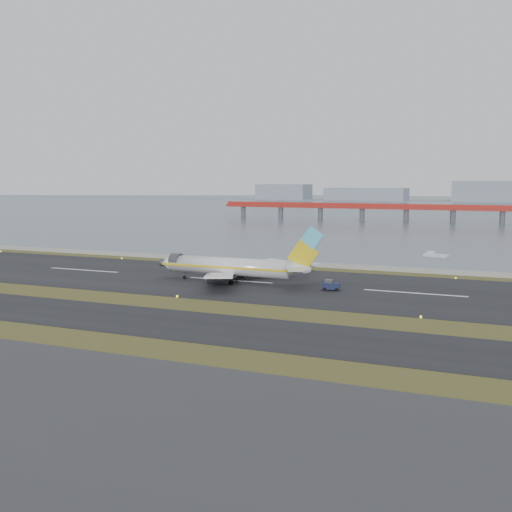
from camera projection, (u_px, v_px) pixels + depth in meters
name	position (u px, v px, depth m)	size (l,w,h in m)	color
ground	(155.00, 305.00, 113.53)	(1000.00, 1000.00, 0.00)	#394619
taxiway_strip	(114.00, 317.00, 102.63)	(1000.00, 18.00, 0.10)	black
runway_strip	(230.00, 280.00, 140.74)	(1000.00, 45.00, 0.10)	black
seawall	(281.00, 263.00, 167.91)	(1000.00, 2.50, 1.00)	gray
bay_water	(460.00, 207.00, 530.92)	(1400.00, 800.00, 1.30)	#495B68
red_pier	(453.00, 209.00, 331.44)	(260.00, 5.00, 10.20)	#A5231C
far_shoreline	(492.00, 196.00, 669.89)	(1400.00, 80.00, 60.50)	gray
airliner	(235.00, 267.00, 137.27)	(38.52, 32.89, 12.80)	silver
pushback_tug	(331.00, 285.00, 127.71)	(3.81, 2.67, 2.23)	#151A3B
workboat_near	(435.00, 255.00, 184.92)	(7.36, 3.89, 1.71)	silver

